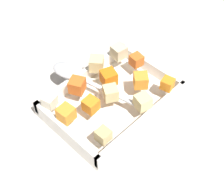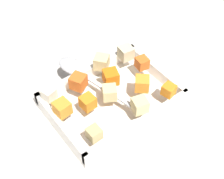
# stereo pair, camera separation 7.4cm
# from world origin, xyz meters

# --- Properties ---
(ground_plane) EXTENTS (4.00, 4.00, 0.00)m
(ground_plane) POSITION_xyz_m (0.00, 0.00, 0.00)
(ground_plane) COLOR beige
(baking_dish) EXTENTS (0.30, 0.21, 0.05)m
(baking_dish) POSITION_xyz_m (0.02, 0.00, 0.01)
(baking_dish) COLOR white
(baking_dish) RESTS_ON ground_plane
(carrot_chunk_under_handle) EXTENTS (0.04, 0.04, 0.03)m
(carrot_chunk_under_handle) POSITION_xyz_m (-0.00, -0.02, 0.07)
(carrot_chunk_under_handle) COLOR orange
(carrot_chunk_under_handle) RESTS_ON baking_dish
(carrot_chunk_near_right) EXTENTS (0.03, 0.03, 0.03)m
(carrot_chunk_near_right) POSITION_xyz_m (-0.08, 0.09, 0.06)
(carrot_chunk_near_right) COLOR orange
(carrot_chunk_near_right) RESTS_ON baking_dish
(carrot_chunk_mid_left) EXTENTS (0.05, 0.05, 0.03)m
(carrot_chunk_mid_left) POSITION_xyz_m (-0.05, 0.04, 0.07)
(carrot_chunk_mid_left) COLOR orange
(carrot_chunk_mid_left) RESTS_ON baking_dish
(carrot_chunk_near_left) EXTENTS (0.03, 0.03, 0.03)m
(carrot_chunk_near_left) POSITION_xyz_m (-0.09, -0.02, 0.06)
(carrot_chunk_near_left) COLOR orange
(carrot_chunk_near_left) RESTS_ON baking_dish
(carrot_chunk_front_center) EXTENTS (0.04, 0.04, 0.03)m
(carrot_chunk_front_center) POSITION_xyz_m (0.07, -0.06, 0.07)
(carrot_chunk_front_center) COLOR orange
(carrot_chunk_front_center) RESTS_ON baking_dish
(carrot_chunk_mid_right) EXTENTS (0.04, 0.04, 0.03)m
(carrot_chunk_mid_right) POSITION_xyz_m (0.14, -0.01, 0.06)
(carrot_chunk_mid_right) COLOR orange
(carrot_chunk_mid_right) RESTS_ON baking_dish
(carrot_chunk_back_center) EXTENTS (0.03, 0.03, 0.03)m
(carrot_chunk_back_center) POSITION_xyz_m (0.09, 0.01, 0.06)
(carrot_chunk_back_center) COLOR orange
(carrot_chunk_back_center) RESTS_ON baking_dish
(potato_chunk_corner_se) EXTENTS (0.04, 0.04, 0.03)m
(potato_chunk_corner_se) POSITION_xyz_m (-0.08, -0.07, 0.07)
(potato_chunk_corner_se) COLOR beige
(potato_chunk_corner_se) RESTS_ON baking_dish
(potato_chunk_corner_sw) EXTENTS (0.03, 0.03, 0.03)m
(potato_chunk_corner_sw) POSITION_xyz_m (0.12, 0.08, 0.06)
(potato_chunk_corner_sw) COLOR tan
(potato_chunk_corner_sw) RESTS_ON baking_dish
(potato_chunk_heap_side) EXTENTS (0.04, 0.04, 0.03)m
(potato_chunk_heap_side) POSITION_xyz_m (0.03, 0.01, 0.06)
(potato_chunk_heap_side) COLOR #E0CC89
(potato_chunk_heap_side) RESTS_ON baking_dish
(potato_chunk_heap_top) EXTENTS (0.05, 0.05, 0.03)m
(potato_chunk_heap_top) POSITION_xyz_m (-0.01, -0.08, 0.07)
(potato_chunk_heap_top) COLOR #E0CC89
(potato_chunk_heap_top) RESTS_ON baking_dish
(potato_chunk_corner_nw) EXTENTS (0.04, 0.04, 0.03)m
(potato_chunk_corner_nw) POSITION_xyz_m (0.00, 0.08, 0.06)
(potato_chunk_corner_nw) COLOR #E0CC89
(potato_chunk_corner_nw) RESTS_ON baking_dish
(parsnip_chunk_corner_ne) EXTENTS (0.03, 0.03, 0.03)m
(parsnip_chunk_corner_ne) POSITION_xyz_m (0.14, -0.07, 0.06)
(parsnip_chunk_corner_ne) COLOR silver
(parsnip_chunk_corner_ne) RESTS_ON baking_dish
(serving_spoon) EXTENTS (0.08, 0.25, 0.02)m
(serving_spoon) POSITION_xyz_m (0.05, -0.11, 0.06)
(serving_spoon) COLOR silver
(serving_spoon) RESTS_ON baking_dish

